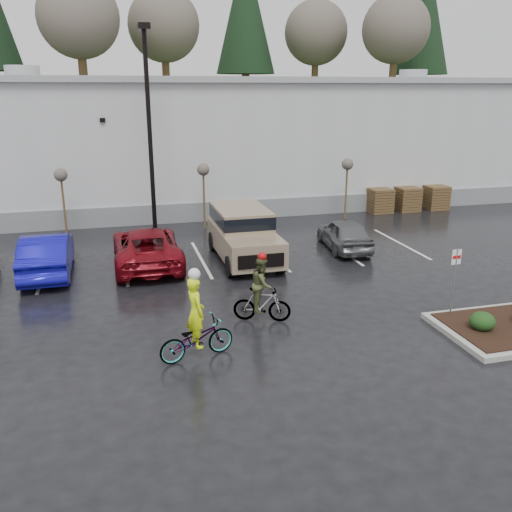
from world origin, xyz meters
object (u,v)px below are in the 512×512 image
object	(u,v)px
pallet_stack_c	(436,197)
car_grey	(344,234)
fire_lane_sign	(455,275)
pallet_stack_a	(380,201)
pallet_stack_b	(407,199)
suv_tan	(244,236)
sapling_west	(61,179)
sapling_mid	(203,173)
lamppost	(148,111)
car_red	(146,247)
sapling_east	(347,168)
car_blue	(47,254)
cyclist_hivis	(196,331)
cyclist_olive	(262,296)

from	to	relation	value
pallet_stack_c	car_grey	xyz separation A→B (m)	(-8.31, -6.12, -0.00)
fire_lane_sign	car_grey	size ratio (longest dim) A/B	0.56
pallet_stack_a	pallet_stack_b	distance (m)	1.70
suv_tan	pallet_stack_c	bearing A→B (deg)	27.26
sapling_west	sapling_mid	bearing A→B (deg)	0.00
sapling_mid	car_grey	world-z (taller)	sapling_mid
car_grey	pallet_stack_c	bearing A→B (deg)	-138.05
sapling_west	suv_tan	world-z (taller)	sapling_west
lamppost	car_red	bearing A→B (deg)	-98.91
lamppost	car_grey	world-z (taller)	lamppost
pallet_stack_a	fire_lane_sign	xyz separation A→B (m)	(-4.70, -13.80, 0.73)
sapling_west	pallet_stack_c	bearing A→B (deg)	2.86
sapling_east	car_blue	xyz separation A→B (m)	(-14.29, -5.37, -1.94)
cyclist_hivis	lamppost	bearing A→B (deg)	-14.10
suv_tan	sapling_west	bearing A→B (deg)	141.97
car_red	suv_tan	bearing A→B (deg)	174.22
pallet_stack_b	car_red	size ratio (longest dim) A/B	0.25
sapling_west	sapling_east	bearing A→B (deg)	0.00
sapling_east	car_grey	size ratio (longest dim) A/B	0.81
car_blue	sapling_west	bearing A→B (deg)	-94.02
pallet_stack_b	suv_tan	distance (m)	12.86
pallet_stack_c	suv_tan	bearing A→B (deg)	-152.74
sapling_east	pallet_stack_b	world-z (taller)	sapling_east
suv_tan	sapling_mid	bearing A→B (deg)	96.83
car_red	sapling_west	bearing A→B (deg)	-57.51
sapling_mid	car_red	world-z (taller)	sapling_mid
suv_tan	fire_lane_sign	bearing A→B (deg)	-57.24
sapling_east	cyclist_olive	size ratio (longest dim) A/B	1.49
pallet_stack_c	cyclist_hivis	bearing A→B (deg)	-138.12
pallet_stack_b	fire_lane_sign	xyz separation A→B (m)	(-6.40, -13.80, 0.73)
cyclist_olive	sapling_east	bearing A→B (deg)	-12.62
pallet_stack_a	car_red	bearing A→B (deg)	-154.69
cyclist_hivis	cyclist_olive	xyz separation A→B (m)	(2.23, 1.81, 0.04)
sapling_mid	car_red	distance (m)	6.42
car_grey	cyclist_olive	distance (m)	8.37
car_grey	cyclist_olive	xyz separation A→B (m)	(-5.42, -6.38, 0.12)
pallet_stack_c	car_grey	world-z (taller)	pallet_stack_c
suv_tan	sapling_east	bearing A→B (deg)	39.40
lamppost	sapling_east	distance (m)	10.48
pallet_stack_b	car_red	bearing A→B (deg)	-157.27
sapling_west	car_grey	bearing A→B (deg)	-23.66
suv_tan	pallet_stack_a	bearing A→B (deg)	35.32
lamppost	car_blue	size ratio (longest dim) A/B	1.94
fire_lane_sign	pallet_stack_a	bearing A→B (deg)	71.19
pallet_stack_c	sapling_mid	bearing A→B (deg)	-175.76
sapling_mid	sapling_east	xyz separation A→B (m)	(7.50, 0.00, 0.00)
pallet_stack_c	suv_tan	xyz separation A→B (m)	(-12.83, -6.61, 0.35)
sapling_east	fire_lane_sign	distance (m)	13.06
sapling_west	car_red	size ratio (longest dim) A/B	0.59
lamppost	cyclist_olive	size ratio (longest dim) A/B	4.29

